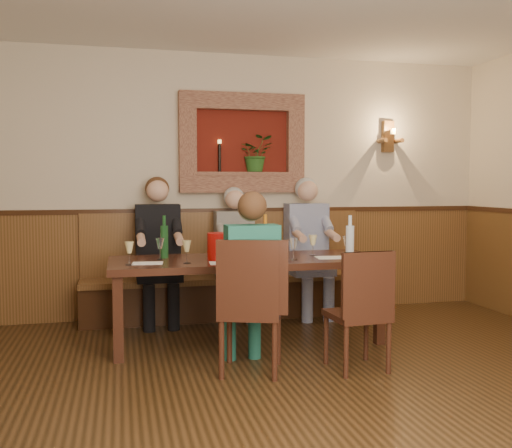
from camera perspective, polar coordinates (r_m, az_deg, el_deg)
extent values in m
plane|color=black|center=(3.56, 5.89, -19.33)|extent=(6.00, 6.00, 0.00)
cube|color=beige|center=(6.18, -3.28, 3.92)|extent=(6.00, 0.04, 2.80)
cube|color=#563818|center=(6.22, -3.22, -3.94)|extent=(6.00, 0.04, 1.10)
cube|color=#381E0F|center=(6.16, -3.24, 1.36)|extent=(6.02, 0.06, 0.05)
cube|color=#5E160D|center=(6.22, -1.44, 8.07)|extent=(1.00, 0.02, 0.70)
cube|color=#A37152|center=(6.22, -1.36, 12.15)|extent=(1.36, 0.12, 0.18)
cube|color=#A37152|center=(6.16, -1.35, 4.02)|extent=(1.36, 0.12, 0.18)
cube|color=#A37152|center=(6.08, -6.86, 8.14)|extent=(0.18, 0.12, 0.70)
cube|color=#A37152|center=(6.32, 3.93, 8.00)|extent=(0.18, 0.12, 0.70)
cube|color=#A37152|center=(6.16, -1.35, 5.04)|extent=(1.00, 0.14, 0.04)
imported|color=#25531C|center=(6.20, 0.01, 7.02)|extent=(0.35, 0.30, 0.39)
cylinder|color=black|center=(6.12, -3.66, 6.63)|extent=(0.03, 0.03, 0.30)
cylinder|color=#FFBF59|center=(6.13, -3.67, 8.22)|extent=(0.04, 0.04, 0.04)
cube|color=#563818|center=(6.75, 13.03, 8.50)|extent=(0.12, 0.08, 0.35)
cylinder|color=#563818|center=(6.64, 12.52, 8.15)|extent=(0.05, 0.18, 0.05)
cylinder|color=#563818|center=(6.73, 14.06, 8.07)|extent=(0.05, 0.18, 0.05)
cylinder|color=#FFBF59|center=(6.64, 13.55, 9.00)|extent=(0.06, 0.06, 0.06)
cube|color=#32180F|center=(5.10, -0.96, -3.76)|extent=(2.40, 0.90, 0.06)
cube|color=#32180F|center=(4.68, -13.62, -9.23)|extent=(0.08, 0.08, 0.69)
cube|color=#32180F|center=(5.18, 12.27, -7.94)|extent=(0.08, 0.08, 0.69)
cube|color=#32180F|center=(5.41, -13.60, -7.45)|extent=(0.08, 0.08, 0.69)
cube|color=#32180F|center=(5.84, 9.10, -6.54)|extent=(0.08, 0.08, 0.69)
cube|color=#381E0F|center=(6.06, -2.83, -7.50)|extent=(3.00, 0.40, 0.40)
cube|color=#563818|center=(6.02, -2.84, -5.45)|extent=(3.00, 0.45, 0.06)
cube|color=#563818|center=(6.16, -3.18, -1.86)|extent=(3.00, 0.06, 0.66)
cube|color=#32180F|center=(4.37, -0.51, -11.86)|extent=(0.55, 0.55, 0.43)
cube|color=#32180F|center=(4.31, -0.51, -8.78)|extent=(0.57, 0.57, 0.05)
cube|color=#32180F|center=(4.06, -0.84, -5.37)|extent=(0.44, 0.19, 0.53)
cube|color=#32180F|center=(4.50, 10.02, -11.70)|extent=(0.41, 0.41, 0.39)
cube|color=#32180F|center=(4.45, 10.06, -9.00)|extent=(0.43, 0.43, 0.05)
cube|color=#32180F|center=(4.24, 11.25, -5.99)|extent=(0.41, 0.07, 0.48)
cube|color=black|center=(5.82, -9.60, -7.79)|extent=(0.45, 0.47, 0.45)
cube|color=black|center=(5.89, -9.79, -0.89)|extent=(0.45, 0.23, 0.58)
sphere|color=#D8A384|center=(5.83, -9.82, 3.28)|extent=(0.22, 0.22, 0.22)
sphere|color=#4C2D19|center=(5.88, -9.85, 3.50)|extent=(0.24, 0.24, 0.24)
cube|color=#585450|center=(5.93, -1.89, -7.50)|extent=(0.40, 0.42, 0.45)
cube|color=#585450|center=(6.00, -2.22, -1.20)|extent=(0.40, 0.21, 0.52)
sphere|color=#D8A384|center=(5.94, -2.15, 2.48)|extent=(0.20, 0.20, 0.20)
sphere|color=#B2B2B2|center=(5.99, -2.24, 2.68)|extent=(0.22, 0.22, 0.22)
cube|color=navy|center=(6.13, 5.53, -7.15)|extent=(0.44, 0.47, 0.45)
cube|color=navy|center=(6.20, 5.04, -0.62)|extent=(0.44, 0.23, 0.58)
sphere|color=#D8A384|center=(6.14, 5.19, 3.34)|extent=(0.22, 0.22, 0.22)
sphere|color=#B2B2B2|center=(6.19, 5.03, 3.54)|extent=(0.24, 0.24, 0.24)
cube|color=#195058|center=(4.48, -0.87, -11.30)|extent=(0.39, 0.41, 0.45)
cube|color=#195058|center=(4.21, -0.41, -3.56)|extent=(0.39, 0.20, 0.51)
sphere|color=#D8A384|center=(4.21, -0.52, 1.59)|extent=(0.20, 0.20, 0.20)
sphere|color=#4C2D19|center=(4.16, -0.38, 1.82)|extent=(0.21, 0.21, 0.21)
cylinder|color=red|center=(4.97, -3.70, -2.25)|extent=(0.26, 0.26, 0.24)
cylinder|color=#19471E|center=(4.99, 0.94, -1.82)|extent=(0.08, 0.08, 0.30)
cylinder|color=orange|center=(4.97, 0.94, 0.44)|extent=(0.03, 0.03, 0.09)
cylinder|color=#19471E|center=(5.15, -9.15, -1.77)|extent=(0.07, 0.07, 0.29)
cylinder|color=#19471E|center=(5.14, -9.17, 0.35)|extent=(0.03, 0.03, 0.09)
cylinder|color=silver|center=(5.04, 9.37, -1.85)|extent=(0.09, 0.09, 0.30)
cylinder|color=silver|center=(5.03, 9.39, 0.35)|extent=(0.04, 0.04, 0.09)
cube|color=white|center=(4.84, -10.80, -3.87)|extent=(0.27, 0.21, 0.00)
cube|color=white|center=(4.99, 0.26, -3.56)|extent=(0.30, 0.24, 0.00)
cube|color=white|center=(5.17, 7.64, -3.34)|extent=(0.31, 0.24, 0.00)
cube|color=white|center=(4.78, -2.92, -3.91)|extent=(0.31, 0.23, 0.00)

